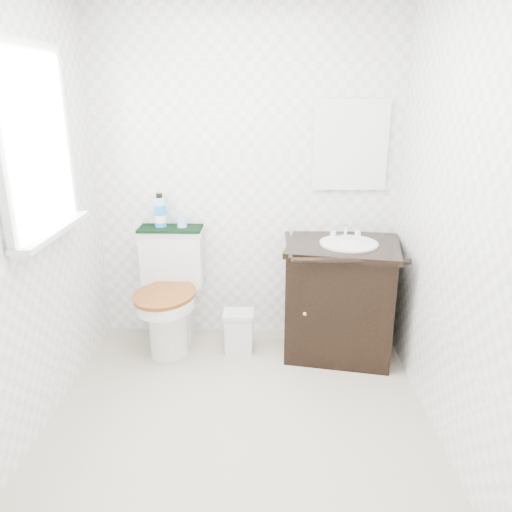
{
  "coord_description": "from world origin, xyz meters",
  "views": [
    {
      "loc": [
        0.15,
        -2.38,
        1.82
      ],
      "look_at": [
        0.08,
        0.75,
        0.77
      ],
      "focal_mm": 35.0,
      "sensor_mm": 36.0,
      "label": 1
    }
  ],
  "objects_px": {
    "trash_bin": "(239,331)",
    "cup": "(182,221)",
    "toilet": "(171,298)",
    "vanity": "(341,295)",
    "mouthwash_bottle": "(160,211)"
  },
  "relations": [
    {
      "from": "toilet",
      "to": "vanity",
      "type": "distance_m",
      "value": 1.23
    },
    {
      "from": "toilet",
      "to": "mouthwash_bottle",
      "type": "xyz_separation_m",
      "value": [
        -0.07,
        0.15,
        0.61
      ]
    },
    {
      "from": "trash_bin",
      "to": "cup",
      "type": "xyz_separation_m",
      "value": [
        -0.42,
        0.24,
        0.76
      ]
    },
    {
      "from": "trash_bin",
      "to": "mouthwash_bottle",
      "type": "xyz_separation_m",
      "value": [
        -0.57,
        0.25,
        0.82
      ]
    },
    {
      "from": "toilet",
      "to": "mouthwash_bottle",
      "type": "distance_m",
      "value": 0.63
    },
    {
      "from": "toilet",
      "to": "trash_bin",
      "type": "bearing_deg",
      "value": -11.74
    },
    {
      "from": "vanity",
      "to": "toilet",
      "type": "bearing_deg",
      "value": 177.14
    },
    {
      "from": "cup",
      "to": "trash_bin",
      "type": "bearing_deg",
      "value": -30.36
    },
    {
      "from": "vanity",
      "to": "trash_bin",
      "type": "height_order",
      "value": "vanity"
    },
    {
      "from": "trash_bin",
      "to": "cup",
      "type": "distance_m",
      "value": 0.9
    },
    {
      "from": "toilet",
      "to": "vanity",
      "type": "bearing_deg",
      "value": -2.86
    },
    {
      "from": "toilet",
      "to": "cup",
      "type": "height_order",
      "value": "cup"
    },
    {
      "from": "vanity",
      "to": "mouthwash_bottle",
      "type": "height_order",
      "value": "mouthwash_bottle"
    },
    {
      "from": "vanity",
      "to": "cup",
      "type": "relative_size",
      "value": 10.32
    },
    {
      "from": "vanity",
      "to": "mouthwash_bottle",
      "type": "distance_m",
      "value": 1.43
    }
  ]
}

